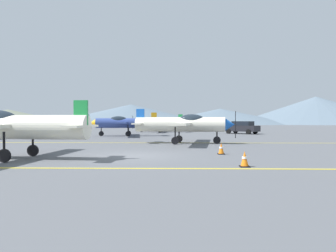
{
  "coord_description": "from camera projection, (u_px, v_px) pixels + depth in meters",
  "views": [
    {
      "loc": [
        2.09,
        -14.9,
        1.74
      ],
      "look_at": [
        1.39,
        14.0,
        1.2
      ],
      "focal_mm": 32.65,
      "sensor_mm": 36.0,
      "label": 1
    }
  ],
  "objects": [
    {
      "name": "ground_plane",
      "position": [
        133.0,
        156.0,
        14.97
      ],
      "size": [
        400.0,
        400.0,
        0.0
      ],
      "primitive_type": "plane",
      "color": "#54565B"
    },
    {
      "name": "apron_line_near",
      "position": [
        117.0,
        168.0,
        10.99
      ],
      "size": [
        80.0,
        0.16,
        0.01
      ],
      "primitive_type": "cube",
      "color": "yellow",
      "rests_on": "ground_plane"
    },
    {
      "name": "apron_line_far",
      "position": [
        148.0,
        143.0,
        23.55
      ],
      "size": [
        80.0,
        0.16,
        0.01
      ],
      "primitive_type": "cube",
      "color": "yellow",
      "rests_on": "ground_plane"
    },
    {
      "name": "airplane_near",
      "position": [
        9.0,
        126.0,
        13.71
      ],
      "size": [
        7.61,
        8.74,
        2.62
      ],
      "color": "silver",
      "rests_on": "ground_plane"
    },
    {
      "name": "airplane_mid",
      "position": [
        184.0,
        124.0,
        22.89
      ],
      "size": [
        7.63,
        8.75,
        2.62
      ],
      "color": "silver",
      "rests_on": "ground_plane"
    },
    {
      "name": "airplane_far",
      "position": [
        124.0,
        123.0,
        33.88
      ],
      "size": [
        7.63,
        8.75,
        2.62
      ],
      "color": "#33478C",
      "rests_on": "ground_plane"
    },
    {
      "name": "airplane_back",
      "position": [
        158.0,
        122.0,
        44.85
      ],
      "size": [
        7.63,
        8.75,
        2.62
      ],
      "color": "silver",
      "rests_on": "ground_plane"
    },
    {
      "name": "car_sedan",
      "position": [
        242.0,
        127.0,
        39.34
      ],
      "size": [
        4.43,
        4.18,
        1.62
      ],
      "color": "black",
      "rests_on": "ground_plane"
    },
    {
      "name": "traffic_cone_front",
      "position": [
        245.0,
        159.0,
        11.38
      ],
      "size": [
        0.36,
        0.36,
        0.59
      ],
      "color": "black",
      "rests_on": "ground_plane"
    },
    {
      "name": "traffic_cone_side",
      "position": [
        221.0,
        149.0,
        15.6
      ],
      "size": [
        0.36,
        0.36,
        0.59
      ],
      "color": "black",
      "rests_on": "ground_plane"
    },
    {
      "name": "hill_left",
      "position": [
        8.0,
        117.0,
        130.71
      ],
      "size": [
        57.6,
        57.6,
        6.43
      ],
      "primitive_type": "cone",
      "color": "slate",
      "rests_on": "ground_plane"
    },
    {
      "name": "hill_centerleft",
      "position": [
        131.0,
        114.0,
        126.92
      ],
      "size": [
        71.42,
        71.42,
        8.35
      ],
      "primitive_type": "cone",
      "color": "slate",
      "rests_on": "ground_plane"
    },
    {
      "name": "hill_centerright",
      "position": [
        220.0,
        116.0,
        141.98
      ],
      "size": [
        67.29,
        67.29,
        7.19
      ],
      "primitive_type": "cone",
      "color": "slate",
      "rests_on": "ground_plane"
    },
    {
      "name": "hill_right",
      "position": [
        316.0,
        110.0,
        143.53
      ],
      "size": [
        76.02,
        76.02,
        12.92
      ],
      "primitive_type": "cone",
      "color": "slate",
      "rests_on": "ground_plane"
    }
  ]
}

